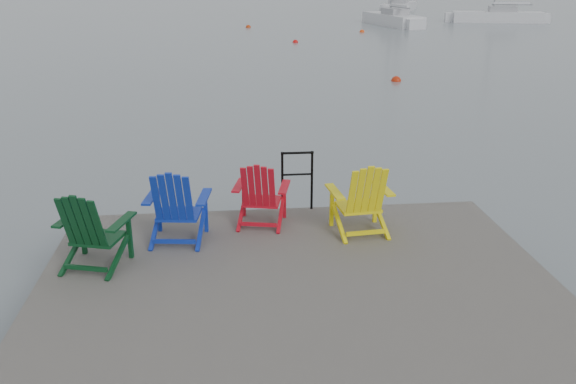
{
  "coord_description": "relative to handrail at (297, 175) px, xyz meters",
  "views": [
    {
      "loc": [
        -0.75,
        -6.0,
        3.88
      ],
      "look_at": [
        0.09,
        2.26,
        0.85
      ],
      "focal_mm": 38.0,
      "sensor_mm": 36.0,
      "label": 1
    }
  ],
  "objects": [
    {
      "name": "buoy_b",
      "position": [
        3.04,
        26.82,
        -1.04
      ],
      "size": [
        0.32,
        0.32,
        0.32
      ],
      "primitive_type": "sphere",
      "color": "red",
      "rests_on": "ground"
    },
    {
      "name": "buoy_d",
      "position": [
        0.77,
        36.76,
        -1.04
      ],
      "size": [
        0.37,
        0.37,
        0.37
      ],
      "primitive_type": "sphere",
      "color": "#BB340B",
      "rests_on": "ground"
    },
    {
      "name": "sailboat_mid",
      "position": [
        16.67,
        54.07,
        -0.69
      ],
      "size": [
        5.99,
        9.78,
        13.05
      ],
      "rotation": [
        0.0,
        0.0,
        -0.4
      ],
      "color": "silver",
      "rests_on": "ground"
    },
    {
      "name": "chair_green",
      "position": [
        -2.64,
        -1.64,
        -0.04
      ],
      "size": [
        0.94,
        0.89,
        1.0
      ],
      "rotation": [
        0.0,
        0.0,
        -0.29
      ],
      "color": "#0A3719",
      "rests_on": "dock"
    },
    {
      "name": "sailboat_near",
      "position": [
        11.56,
        37.56,
        -0.69
      ],
      "size": [
        3.11,
        7.26,
        9.9
      ],
      "rotation": [
        0.0,
        0.0,
        0.19
      ],
      "color": "silver",
      "rests_on": "ground"
    },
    {
      "name": "chair_yellow",
      "position": [
        0.76,
        -0.96,
        -0.03
      ],
      "size": [
        0.87,
        0.81,
        1.02
      ],
      "rotation": [
        0.0,
        0.0,
        0.1
      ],
      "color": "yellow",
      "rests_on": "dock"
    },
    {
      "name": "handrail",
      "position": [
        0.0,
        0.0,
        0.0
      ],
      "size": [
        0.48,
        0.04,
        0.9
      ],
      "color": "black",
      "rests_on": "dock"
    },
    {
      "name": "sailboat_far",
      "position": [
        20.55,
        39.4,
        -0.69
      ],
      "size": [
        7.04,
        3.38,
        9.62
      ],
      "rotation": [
        0.0,
        0.0,
        1.33
      ],
      "color": "silver",
      "rests_on": "ground"
    },
    {
      "name": "chair_red",
      "position": [
        -0.57,
        -0.54,
        -0.07
      ],
      "size": [
        0.86,
        0.81,
        0.94
      ],
      "rotation": [
        0.0,
        0.0,
        -0.21
      ],
      "color": "red",
      "rests_on": "dock"
    },
    {
      "name": "dock",
      "position": [
        -0.25,
        -2.45,
        -0.69
      ],
      "size": [
        6.0,
        5.0,
        1.4
      ],
      "color": "#302D2A",
      "rests_on": "ground"
    },
    {
      "name": "buoy_a",
      "position": [
        5.31,
        13.67,
        -1.04
      ],
      "size": [
        0.37,
        0.37,
        0.37
      ],
      "primitive_type": "sphere",
      "color": "#BA250A",
      "rests_on": "ground"
    },
    {
      "name": "chair_blue",
      "position": [
        -1.7,
        -0.98,
        -0.03
      ],
      "size": [
        0.89,
        0.83,
        1.02
      ],
      "rotation": [
        0.0,
        0.0,
        -0.13
      ],
      "color": "#102CAA",
      "rests_on": "dock"
    },
    {
      "name": "ground",
      "position": [
        -0.25,
        -2.45,
        -1.04
      ],
      "size": [
        400.0,
        400.0,
        0.0
      ],
      "primitive_type": "plane",
      "color": "slate",
      "rests_on": "ground"
    },
    {
      "name": "buoy_c",
      "position": [
        8.16,
        32.5,
        -1.04
      ],
      "size": [
        0.33,
        0.33,
        0.33
      ],
      "primitive_type": "sphere",
      "color": "#EF440E",
      "rests_on": "ground"
    }
  ]
}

